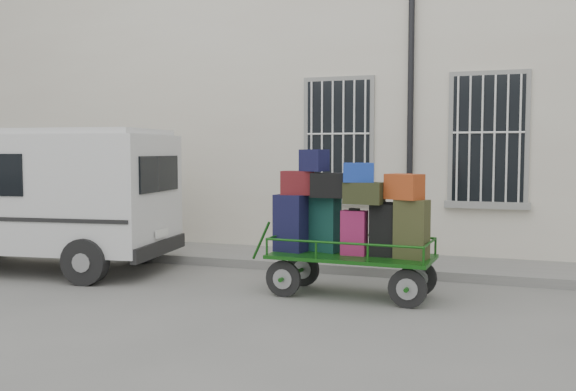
{
  "coord_description": "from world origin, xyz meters",
  "views": [
    {
      "loc": [
        2.72,
        -8.78,
        2.04
      ],
      "look_at": [
        -0.72,
        1.0,
        1.32
      ],
      "focal_mm": 40.0,
      "sensor_mm": 36.0,
      "label": 1
    }
  ],
  "objects": [
    {
      "name": "building",
      "position": [
        0.0,
        5.5,
        3.0
      ],
      "size": [
        24.0,
        5.15,
        6.0
      ],
      "color": "beige",
      "rests_on": "ground"
    },
    {
      "name": "luggage_cart",
      "position": [
        0.58,
        -0.1,
        1.01
      ],
      "size": [
        2.68,
        1.12,
        2.06
      ],
      "rotation": [
        0.0,
        0.0,
        -0.04
      ],
      "color": "black",
      "rests_on": "ground"
    },
    {
      "name": "ground",
      "position": [
        0.0,
        0.0,
        0.0
      ],
      "size": [
        80.0,
        80.0,
        0.0
      ],
      "primitive_type": "plane",
      "color": "#62615D",
      "rests_on": "ground"
    },
    {
      "name": "sidewalk",
      "position": [
        0.0,
        2.2,
        0.07
      ],
      "size": [
        24.0,
        1.7,
        0.15
      ],
      "primitive_type": "cube",
      "color": "slate",
      "rests_on": "ground"
    },
    {
      "name": "van",
      "position": [
        -5.03,
        0.07,
        1.37
      ],
      "size": [
        4.96,
        2.62,
        2.4
      ],
      "rotation": [
        0.0,
        0.0,
        0.12
      ],
      "color": "silver",
      "rests_on": "ground"
    }
  ]
}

